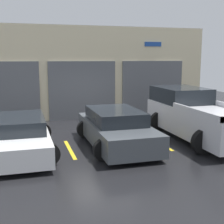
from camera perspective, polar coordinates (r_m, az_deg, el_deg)
name	(u,v)px	position (r m, az deg, el deg)	size (l,w,h in m)	color
ground_plane	(102,133)	(12.65, -1.86, -3.80)	(28.00, 28.00, 0.00)	black
shophouse_building	(85,74)	(15.50, -4.97, 6.94)	(12.52, 0.68, 4.51)	beige
pickup_truck	(195,115)	(12.14, 14.96, -0.61)	(2.45, 5.32, 1.80)	silver
sedan_white	(19,136)	(10.26, -16.69, -4.23)	(2.25, 4.40, 1.17)	white
sedan_side	(116,129)	(10.68, 0.71, -3.06)	(2.23, 4.47, 1.25)	#474C51
parking_stripe_left	(70,149)	(10.48, -7.71, -6.79)	(0.12, 2.20, 0.01)	gold
parking_stripe_centre	(159,142)	(11.36, 8.51, -5.48)	(0.12, 2.20, 0.01)	gold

